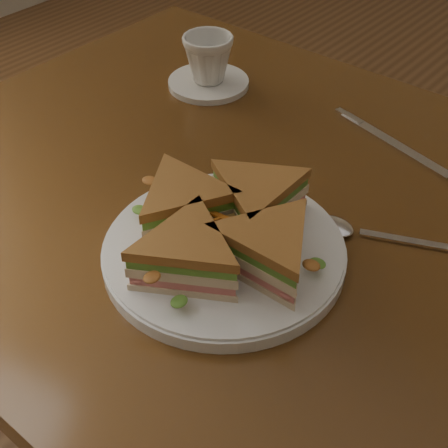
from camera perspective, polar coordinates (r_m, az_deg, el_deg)
name	(u,v)px	position (r m, az deg, el deg)	size (l,w,h in m)	color
table	(305,280)	(0.83, 7.39, -5.14)	(1.20, 0.80, 0.75)	#39200C
plate	(224,252)	(0.71, 0.00, -2.57)	(0.28, 0.28, 0.02)	white
sandwich_wedges	(224,227)	(0.69, 0.00, -0.32)	(0.26, 0.26, 0.06)	beige
crisps_mound	(224,230)	(0.69, 0.00, -0.57)	(0.09, 0.09, 0.05)	orange
spoon	(354,231)	(0.76, 11.79, -0.59)	(0.17, 0.09, 0.01)	silver
knife	(386,140)	(0.94, 14.58, 7.48)	(0.21, 0.07, 0.00)	silver
saucer	(209,83)	(1.05, -1.42, 12.77)	(0.13, 0.13, 0.01)	white
coffee_cup	(208,59)	(1.03, -1.46, 14.88)	(0.08, 0.08, 0.08)	white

